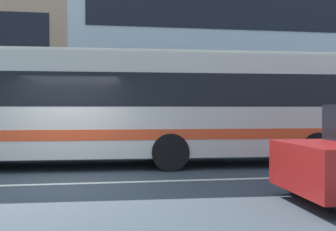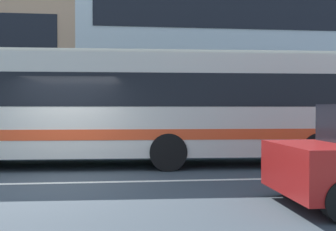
{
  "view_description": "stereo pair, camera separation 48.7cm",
  "coord_description": "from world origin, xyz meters",
  "views": [
    {
      "loc": [
        1.14,
        -8.47,
        1.64
      ],
      "look_at": [
        2.76,
        2.58,
        1.45
      ],
      "focal_mm": 40.29,
      "sensor_mm": 36.0,
      "label": 1
    },
    {
      "loc": [
        1.62,
        -8.53,
        1.64
      ],
      "look_at": [
        2.76,
        2.58,
        1.45
      ],
      "focal_mm": 40.29,
      "sensor_mm": 36.0,
      "label": 2
    }
  ],
  "objects": [
    {
      "name": "hedge_row_far",
      "position": [
        -0.4,
        6.45,
        0.53
      ],
      "size": [
        12.93,
        1.1,
        1.06
      ],
      "primitive_type": "cube",
      "color": "#296926",
      "rests_on": "ground_plane"
    },
    {
      "name": "lane_centre_line",
      "position": [
        0.0,
        0.0,
        0.0
      ],
      "size": [
        60.0,
        0.16,
        0.01
      ],
      "primitive_type": "cube",
      "color": "silver",
      "rests_on": "ground_plane"
    },
    {
      "name": "transit_bus",
      "position": [
        1.96,
        2.54,
        1.79
      ],
      "size": [
        11.72,
        2.88,
        3.24
      ],
      "color": "beige",
      "rests_on": "ground_plane"
    },
    {
      "name": "apartment_block_right",
      "position": [
        9.63,
        14.45,
        6.01
      ],
      "size": [
        21.31,
        8.09,
        12.02
      ],
      "color": "silver",
      "rests_on": "ground_plane"
    },
    {
      "name": "ground_plane",
      "position": [
        0.0,
        0.0,
        0.0
      ],
      "size": [
        160.0,
        160.0,
        0.0
      ],
      "primitive_type": "plane",
      "color": "#343D45"
    }
  ]
}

